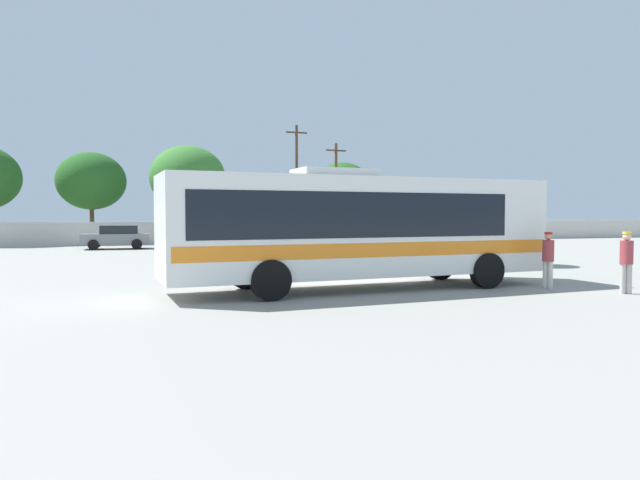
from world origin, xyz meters
The scene contains 15 objects.
ground_plane centered at (0.00, 10.00, 0.00)m, with size 300.00×300.00×0.00m, color gray.
perimeter_wall centered at (0.00, 26.18, 0.82)m, with size 80.00×0.30×1.64m, color beige.
coach_bus_white_orange centered at (-0.80, -1.00, 1.84)m, with size 11.53×3.40×3.44m.
attendant_by_bus_door centered at (4.62, -2.48, 0.94)m, with size 0.44×0.44×1.65m.
passenger_waiting_on_apron centered at (5.85, -4.11, 0.97)m, with size 0.45×0.45×1.70m.
vendor_umbrella_near_gate_green centered at (8.56, 4.13, 1.90)m, with size 2.23×2.23×2.25m.
parked_car_leftmost_grey centered at (-8.11, 21.60, 0.78)m, with size 4.05×2.01×1.47m.
parked_car_second_dark_blue centered at (-2.33, 21.56, 0.81)m, with size 4.38×2.13×1.54m.
parked_car_third_grey centered at (3.16, 22.26, 0.75)m, with size 4.23×2.13×1.40m.
parked_car_rightmost_grey centered at (10.29, 21.88, 0.81)m, with size 4.60×2.01×1.55m.
utility_pole_near centered at (5.73, 29.57, 4.94)m, with size 1.80×0.24×9.50m.
utility_pole_far centered at (8.93, 28.85, 4.21)m, with size 1.80×0.29×8.06m.
roadside_tree_midleft centered at (-10.14, 30.18, 4.67)m, with size 5.08×5.08×6.83m.
roadside_tree_midright centered at (-3.03, 30.16, 5.06)m, with size 5.92×5.92×7.58m.
roadside_tree_right centered at (10.83, 32.48, 4.53)m, with size 5.40×5.40×6.83m.
Camera 1 is at (-6.84, -16.49, 2.18)m, focal length 32.31 mm.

